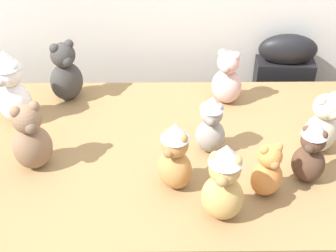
% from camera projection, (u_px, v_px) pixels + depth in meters
% --- Properties ---
extents(display_table, '(1.94, 0.97, 0.75)m').
position_uv_depth(display_table, '(168.00, 216.00, 2.16)').
color(display_table, olive).
rests_on(display_table, ground_plane).
extents(instrument_case, '(0.29, 0.13, 0.93)m').
position_uv_depth(instrument_case, '(277.00, 114.00, 2.59)').
color(instrument_case, black).
rests_on(instrument_case, ground_plane).
extents(teddy_bear_cream, '(0.17, 0.16, 0.26)m').
position_uv_depth(teddy_bear_cream, '(322.00, 125.00, 1.86)').
color(teddy_bear_cream, beige).
rests_on(teddy_bear_cream, display_table).
extents(teddy_bear_snow, '(0.19, 0.18, 0.33)m').
position_uv_depth(teddy_bear_snow, '(11.00, 88.00, 1.98)').
color(teddy_bear_snow, white).
rests_on(teddy_bear_snow, display_table).
extents(teddy_bear_ash, '(0.13, 0.11, 0.25)m').
position_uv_depth(teddy_bear_ash, '(211.00, 125.00, 1.85)').
color(teddy_bear_ash, gray).
rests_on(teddy_bear_ash, display_table).
extents(teddy_bear_mocha, '(0.18, 0.17, 0.28)m').
position_uv_depth(teddy_bear_mocha, '(31.00, 138.00, 1.78)').
color(teddy_bear_mocha, '#7F6047').
rests_on(teddy_bear_mocha, display_table).
extents(teddy_bear_caramel, '(0.16, 0.16, 0.28)m').
position_uv_depth(teddy_bear_caramel, '(175.00, 157.00, 1.69)').
color(teddy_bear_caramel, '#B27A42').
rests_on(teddy_bear_caramel, display_table).
extents(teddy_bear_cocoa, '(0.15, 0.15, 0.26)m').
position_uv_depth(teddy_bear_cocoa, '(311.00, 152.00, 1.72)').
color(teddy_bear_cocoa, '#4C3323').
rests_on(teddy_bear_cocoa, display_table).
extents(teddy_bear_honey, '(0.17, 0.15, 0.31)m').
position_uv_depth(teddy_bear_honey, '(223.00, 183.00, 1.57)').
color(teddy_bear_honey, tan).
rests_on(teddy_bear_honey, display_table).
extents(teddy_bear_charcoal, '(0.19, 0.18, 0.28)m').
position_uv_depth(teddy_bear_charcoal, '(66.00, 73.00, 2.13)').
color(teddy_bear_charcoal, '#383533').
rests_on(teddy_bear_charcoal, display_table).
extents(teddy_bear_ginger, '(0.13, 0.12, 0.22)m').
position_uv_depth(teddy_bear_ginger, '(268.00, 171.00, 1.68)').
color(teddy_bear_ginger, '#D17F3D').
rests_on(teddy_bear_ginger, display_table).
extents(teddy_bear_blush, '(0.16, 0.15, 0.25)m').
position_uv_depth(teddy_bear_blush, '(227.00, 79.00, 2.11)').
color(teddy_bear_blush, beige).
rests_on(teddy_bear_blush, display_table).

